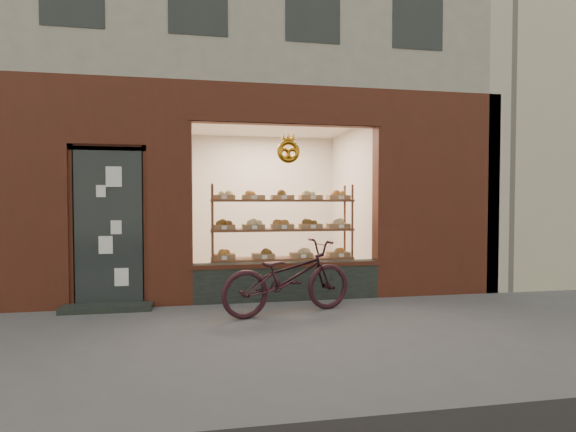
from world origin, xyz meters
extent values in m
plane|color=#4A4A4A|center=(0.00, 0.00, 0.00)|extent=(90.00, 90.00, 0.00)
cube|color=black|center=(0.45, 2.12, 0.28)|extent=(2.70, 0.25, 0.55)
cube|color=#252A2A|center=(-2.00, 2.06, 1.10)|extent=(0.90, 0.04, 2.15)
cube|color=black|center=(-2.00, 1.90, 0.04)|extent=(1.15, 0.35, 0.08)
torus|color=#C07715|center=(0.45, 2.02, 2.15)|extent=(0.33, 0.07, 0.33)
cube|color=brown|center=(0.45, 2.55, 0.05)|extent=(2.20, 0.45, 0.04)
cube|color=brown|center=(0.45, 2.55, 0.55)|extent=(2.20, 0.45, 0.03)
cube|color=brown|center=(0.45, 2.55, 1.00)|extent=(2.20, 0.45, 0.04)
cube|color=brown|center=(0.45, 2.55, 1.45)|extent=(2.20, 0.45, 0.04)
cylinder|color=brown|center=(-0.62, 2.35, 0.85)|extent=(0.04, 0.04, 1.70)
cylinder|color=brown|center=(1.52, 2.35, 0.85)|extent=(0.04, 0.04, 1.70)
cylinder|color=brown|center=(-0.62, 2.75, 0.85)|extent=(0.04, 0.04, 1.70)
cylinder|color=brown|center=(1.52, 2.75, 0.85)|extent=(0.04, 0.04, 1.70)
cube|color=brown|center=(-0.45, 2.55, 0.60)|extent=(0.34, 0.24, 0.07)
sphere|color=#9D5A33|center=(-0.45, 2.55, 0.69)|extent=(0.11, 0.11, 0.11)
cube|color=white|center=(-0.45, 2.36, 0.60)|extent=(0.07, 0.01, 0.05)
cube|color=brown|center=(0.15, 2.55, 0.60)|extent=(0.34, 0.24, 0.07)
sphere|color=#50391B|center=(0.15, 2.55, 0.69)|extent=(0.11, 0.11, 0.11)
cube|color=white|center=(0.15, 2.36, 0.60)|extent=(0.08, 0.01, 0.05)
cube|color=brown|center=(0.75, 2.55, 0.60)|extent=(0.34, 0.24, 0.07)
sphere|color=tan|center=(0.75, 2.55, 0.69)|extent=(0.11, 0.11, 0.11)
cube|color=white|center=(0.75, 2.36, 0.60)|extent=(0.07, 0.01, 0.05)
cube|color=brown|center=(1.35, 2.55, 0.60)|extent=(0.34, 0.24, 0.07)
sphere|color=#9D5A33|center=(1.35, 2.55, 0.69)|extent=(0.11, 0.11, 0.11)
cube|color=white|center=(1.35, 2.36, 0.60)|extent=(0.08, 0.01, 0.05)
cube|color=brown|center=(-0.45, 2.55, 1.05)|extent=(0.34, 0.24, 0.07)
sphere|color=#50391B|center=(-0.45, 2.55, 1.14)|extent=(0.11, 0.11, 0.11)
cube|color=white|center=(-0.45, 2.36, 1.05)|extent=(0.07, 0.01, 0.06)
cube|color=brown|center=(0.00, 2.55, 1.05)|extent=(0.34, 0.24, 0.07)
sphere|color=tan|center=(0.00, 2.55, 1.14)|extent=(0.11, 0.11, 0.11)
cube|color=white|center=(0.00, 2.36, 1.05)|extent=(0.07, 0.01, 0.06)
cube|color=brown|center=(0.45, 2.55, 1.05)|extent=(0.34, 0.24, 0.07)
sphere|color=#9D5A33|center=(0.45, 2.55, 1.14)|extent=(0.11, 0.11, 0.11)
cube|color=white|center=(0.45, 2.36, 1.05)|extent=(0.07, 0.01, 0.06)
cube|color=brown|center=(0.90, 2.55, 1.05)|extent=(0.34, 0.24, 0.07)
sphere|color=#50391B|center=(0.90, 2.55, 1.14)|extent=(0.11, 0.11, 0.11)
cube|color=white|center=(0.90, 2.36, 1.05)|extent=(0.07, 0.01, 0.06)
cube|color=brown|center=(1.35, 2.55, 1.05)|extent=(0.34, 0.24, 0.07)
sphere|color=tan|center=(1.35, 2.55, 1.14)|extent=(0.11, 0.11, 0.11)
cube|color=white|center=(1.35, 2.36, 1.05)|extent=(0.08, 0.01, 0.06)
cube|color=brown|center=(-0.45, 2.55, 1.50)|extent=(0.34, 0.24, 0.07)
sphere|color=tan|center=(-0.45, 2.55, 1.59)|extent=(0.11, 0.11, 0.11)
cube|color=white|center=(-0.45, 2.36, 1.50)|extent=(0.07, 0.01, 0.06)
cube|color=brown|center=(0.00, 2.55, 1.50)|extent=(0.34, 0.24, 0.07)
sphere|color=#9D5A33|center=(0.00, 2.55, 1.59)|extent=(0.11, 0.11, 0.11)
cube|color=white|center=(0.00, 2.36, 1.50)|extent=(0.07, 0.01, 0.06)
cube|color=brown|center=(0.45, 2.55, 1.50)|extent=(0.34, 0.24, 0.07)
sphere|color=#50391B|center=(0.45, 2.55, 1.59)|extent=(0.11, 0.11, 0.11)
cube|color=white|center=(0.45, 2.36, 1.50)|extent=(0.07, 0.01, 0.06)
cube|color=brown|center=(0.90, 2.55, 1.50)|extent=(0.34, 0.24, 0.07)
sphere|color=tan|center=(0.90, 2.55, 1.59)|extent=(0.11, 0.11, 0.11)
cube|color=white|center=(0.90, 2.36, 1.50)|extent=(0.07, 0.01, 0.06)
cube|color=brown|center=(1.35, 2.55, 1.50)|extent=(0.34, 0.24, 0.07)
sphere|color=#9D5A33|center=(1.35, 2.55, 1.59)|extent=(0.11, 0.11, 0.11)
cube|color=white|center=(1.35, 2.36, 1.50)|extent=(0.08, 0.01, 0.06)
imported|color=black|center=(0.32, 1.32, 0.47)|extent=(1.89, 1.09, 0.94)
camera|label=1|loc=(-0.71, -4.30, 1.45)|focal=28.00mm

